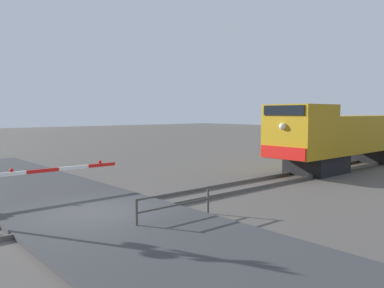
{
  "coord_description": "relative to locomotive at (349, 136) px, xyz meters",
  "views": [
    {
      "loc": [
        11.64,
        -5.79,
        3.45
      ],
      "look_at": [
        -0.83,
        5.11,
        2.09
      ],
      "focal_mm": 35.89,
      "sensor_mm": 36.0,
      "label": 1
    }
  ],
  "objects": [
    {
      "name": "road_surface",
      "position": [
        0.0,
        -17.53,
        -1.91
      ],
      "size": [
        36.0,
        5.5,
        0.16
      ],
      "primitive_type": "cube",
      "color": "#38383A",
      "rests_on": "ground_plane"
    },
    {
      "name": "rail_track_left",
      "position": [
        -0.72,
        -17.53,
        -1.91
      ],
      "size": [
        0.08,
        80.0,
        0.15
      ],
      "primitive_type": "cube",
      "color": "#59544C",
      "rests_on": "ground_plane"
    },
    {
      "name": "locomotive",
      "position": [
        0.0,
        0.0,
        0.0
      ],
      "size": [
        2.86,
        14.78,
        3.88
      ],
      "color": "black",
      "rests_on": "ground_plane"
    },
    {
      "name": "rail_track_right",
      "position": [
        0.72,
        -17.53,
        -1.91
      ],
      "size": [
        0.08,
        80.0,
        0.15
      ],
      "primitive_type": "cube",
      "color": "#59544C",
      "rests_on": "ground_plane"
    },
    {
      "name": "ground_plane",
      "position": [
        0.0,
        -17.53,
        -1.99
      ],
      "size": [
        160.0,
        160.0,
        0.0
      ],
      "primitive_type": "plane",
      "color": "#514C47"
    },
    {
      "name": "guard_railing",
      "position": [
        2.29,
        -15.87,
        -1.36
      ],
      "size": [
        0.08,
        2.96,
        0.95
      ],
      "color": "#4C4742",
      "rests_on": "ground_plane"
    }
  ]
}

